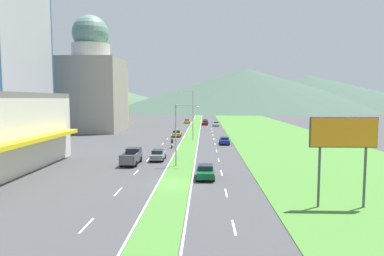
{
  "coord_description": "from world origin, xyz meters",
  "views": [
    {
      "loc": [
        3.07,
        -33.8,
        8.76
      ],
      "look_at": [
        0.74,
        27.87,
        3.37
      ],
      "focal_mm": 31.27,
      "sensor_mm": 36.0,
      "label": 1
    }
  ],
  "objects_px": {
    "billboard_roadside": "(344,138)",
    "car_1": "(216,124)",
    "street_lamp_mid": "(192,112)",
    "motorcycle_rider": "(172,144)",
    "car_3": "(224,140)",
    "pickup_truck_0": "(132,157)",
    "car_7": "(177,133)",
    "street_lamp_near": "(179,130)",
    "car_4": "(158,155)",
    "car_5": "(205,123)",
    "car_2": "(205,121)",
    "car_6": "(205,172)",
    "car_0": "(187,121)"
  },
  "relations": [
    {
      "from": "street_lamp_near",
      "to": "car_2",
      "type": "xyz_separation_m",
      "value": [
        3.59,
        76.33,
        -3.99
      ]
    },
    {
      "from": "car_6",
      "to": "car_3",
      "type": "bearing_deg",
      "value": 172.39
    },
    {
      "from": "car_4",
      "to": "car_6",
      "type": "height_order",
      "value": "car_4"
    },
    {
      "from": "street_lamp_near",
      "to": "car_4",
      "type": "distance_m",
      "value": 6.82
    },
    {
      "from": "car_3",
      "to": "car_7",
      "type": "distance_m",
      "value": 16.16
    },
    {
      "from": "street_lamp_mid",
      "to": "pickup_truck_0",
      "type": "xyz_separation_m",
      "value": [
        -7.07,
        -26.29,
        -4.98
      ]
    },
    {
      "from": "billboard_roadside",
      "to": "car_1",
      "type": "xyz_separation_m",
      "value": [
        -7.32,
        81.0,
        -4.94
      ]
    },
    {
      "from": "car_7",
      "to": "motorcycle_rider",
      "type": "xyz_separation_m",
      "value": [
        0.66,
        -17.93,
        -0.01
      ]
    },
    {
      "from": "car_3",
      "to": "pickup_truck_0",
      "type": "relative_size",
      "value": 0.88
    },
    {
      "from": "car_5",
      "to": "car_2",
      "type": "bearing_deg",
      "value": 178.73
    },
    {
      "from": "street_lamp_near",
      "to": "car_0",
      "type": "distance_m",
      "value": 78.06
    },
    {
      "from": "street_lamp_mid",
      "to": "car_3",
      "type": "distance_m",
      "value": 10.31
    },
    {
      "from": "car_6",
      "to": "motorcycle_rider",
      "type": "bearing_deg",
      "value": -165.52
    },
    {
      "from": "car_1",
      "to": "pickup_truck_0",
      "type": "xyz_separation_m",
      "value": [
        -13.49,
        -63.46,
        0.26
      ]
    },
    {
      "from": "street_lamp_near",
      "to": "car_6",
      "type": "relative_size",
      "value": 2.0
    },
    {
      "from": "motorcycle_rider",
      "to": "pickup_truck_0",
      "type": "bearing_deg",
      "value": 164.9
    },
    {
      "from": "car_3",
      "to": "motorcycle_rider",
      "type": "height_order",
      "value": "motorcycle_rider"
    },
    {
      "from": "street_lamp_mid",
      "to": "car_5",
      "type": "bearing_deg",
      "value": 86.08
    },
    {
      "from": "billboard_roadside",
      "to": "car_1",
      "type": "relative_size",
      "value": 1.77
    },
    {
      "from": "car_2",
      "to": "car_4",
      "type": "relative_size",
      "value": 0.99
    },
    {
      "from": "street_lamp_mid",
      "to": "street_lamp_near",
      "type": "bearing_deg",
      "value": -91.19
    },
    {
      "from": "street_lamp_near",
      "to": "car_2",
      "type": "relative_size",
      "value": 1.82
    },
    {
      "from": "street_lamp_mid",
      "to": "car_7",
      "type": "bearing_deg",
      "value": 119.82
    },
    {
      "from": "car_2",
      "to": "car_7",
      "type": "relative_size",
      "value": 1.03
    },
    {
      "from": "car_5",
      "to": "car_1",
      "type": "bearing_deg",
      "value": 37.82
    },
    {
      "from": "street_lamp_near",
      "to": "motorcycle_rider",
      "type": "xyz_separation_m",
      "value": [
        -2.49,
        16.42,
        -4.0
      ]
    },
    {
      "from": "car_6",
      "to": "car_7",
      "type": "distance_m",
      "value": 41.29
    },
    {
      "from": "car_5",
      "to": "pickup_truck_0",
      "type": "xyz_separation_m",
      "value": [
        -9.93,
        -68.04,
        0.23
      ]
    },
    {
      "from": "car_4",
      "to": "car_6",
      "type": "bearing_deg",
      "value": -148.18
    },
    {
      "from": "car_7",
      "to": "pickup_truck_0",
      "type": "distance_m",
      "value": 32.95
    },
    {
      "from": "car_2",
      "to": "car_3",
      "type": "xyz_separation_m",
      "value": [
        3.61,
        -54.39,
        -0.03
      ]
    },
    {
      "from": "car_4",
      "to": "car_5",
      "type": "distance_m",
      "value": 65.51
    },
    {
      "from": "street_lamp_near",
      "to": "car_2",
      "type": "distance_m",
      "value": 76.52
    },
    {
      "from": "car_6",
      "to": "street_lamp_mid",
      "type": "bearing_deg",
      "value": -175.28
    },
    {
      "from": "car_3",
      "to": "car_4",
      "type": "relative_size",
      "value": 1.06
    },
    {
      "from": "pickup_truck_0",
      "to": "car_3",
      "type": "bearing_deg",
      "value": -33.91
    },
    {
      "from": "car_0",
      "to": "motorcycle_rider",
      "type": "distance_m",
      "value": 61.48
    },
    {
      "from": "car_1",
      "to": "car_7",
      "type": "bearing_deg",
      "value": -18.3
    },
    {
      "from": "car_1",
      "to": "pickup_truck_0",
      "type": "height_order",
      "value": "pickup_truck_0"
    },
    {
      "from": "car_6",
      "to": "car_7",
      "type": "bearing_deg",
      "value": -170.87
    },
    {
      "from": "street_lamp_mid",
      "to": "car_5",
      "type": "distance_m",
      "value": 42.17
    },
    {
      "from": "street_lamp_near",
      "to": "car_4",
      "type": "height_order",
      "value": "street_lamp_near"
    },
    {
      "from": "car_5",
      "to": "car_6",
      "type": "bearing_deg",
      "value": -0.02
    },
    {
      "from": "street_lamp_mid",
      "to": "car_4",
      "type": "xyz_separation_m",
      "value": [
        -3.91,
        -23.41,
        -5.19
      ]
    },
    {
      "from": "motorcycle_rider",
      "to": "car_5",
      "type": "bearing_deg",
      "value": -6.36
    },
    {
      "from": "street_lamp_mid",
      "to": "motorcycle_rider",
      "type": "xyz_separation_m",
      "value": [
        -3.07,
        -11.44,
        -5.22
      ]
    },
    {
      "from": "car_1",
      "to": "car_7",
      "type": "height_order",
      "value": "car_7"
    },
    {
      "from": "street_lamp_mid",
      "to": "car_7",
      "type": "height_order",
      "value": "street_lamp_mid"
    },
    {
      "from": "street_lamp_mid",
      "to": "billboard_roadside",
      "type": "distance_m",
      "value": 45.93
    },
    {
      "from": "car_2",
      "to": "car_1",
      "type": "bearing_deg",
      "value": 16.78
    }
  ]
}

